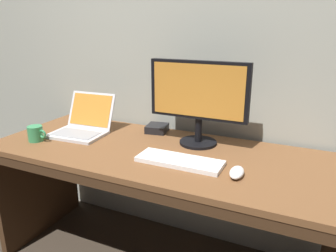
{
  "coord_description": "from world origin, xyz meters",
  "views": [
    {
      "loc": [
        0.71,
        -1.4,
        1.35
      ],
      "look_at": [
        0.07,
        0.0,
        0.87
      ],
      "focal_mm": 34.61,
      "sensor_mm": 36.0,
      "label": 1
    }
  ],
  "objects": [
    {
      "name": "desk",
      "position": [
        0.0,
        -0.01,
        0.53
      ],
      "size": [
        1.79,
        0.71,
        0.73
      ],
      "color": "brown",
      "rests_on": "ground"
    },
    {
      "name": "laptop_silver",
      "position": [
        -0.53,
        0.05,
        0.77
      ],
      "size": [
        0.32,
        0.33,
        0.22
      ],
      "color": "silver",
      "rests_on": "desk"
    },
    {
      "name": "external_monitor",
      "position": [
        0.17,
        0.16,
        0.99
      ],
      "size": [
        0.53,
        0.2,
        0.45
      ],
      "color": "black",
      "rests_on": "desk"
    },
    {
      "name": "wired_keyboard",
      "position": [
        0.17,
        -0.1,
        0.74
      ],
      "size": [
        0.41,
        0.15,
        0.02
      ],
      "color": "white",
      "rests_on": "desk"
    },
    {
      "name": "computer_mouse",
      "position": [
        0.45,
        -0.13,
        0.74
      ],
      "size": [
        0.07,
        0.13,
        0.04
      ],
      "primitive_type": "ellipsoid",
      "rotation": [
        0.0,
        0.0,
        0.07
      ],
      "color": "white",
      "rests_on": "desk"
    },
    {
      "name": "external_drive_box",
      "position": [
        -0.13,
        0.27,
        0.75
      ],
      "size": [
        0.14,
        0.15,
        0.04
      ],
      "primitive_type": "cube",
      "rotation": [
        0.0,
        0.0,
        0.17
      ],
      "color": "black",
      "rests_on": "desk"
    },
    {
      "name": "coffee_mug",
      "position": [
        -0.68,
        -0.16,
        0.77
      ],
      "size": [
        0.12,
        0.08,
        0.09
      ],
      "color": "#388E56",
      "rests_on": "desk"
    }
  ]
}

